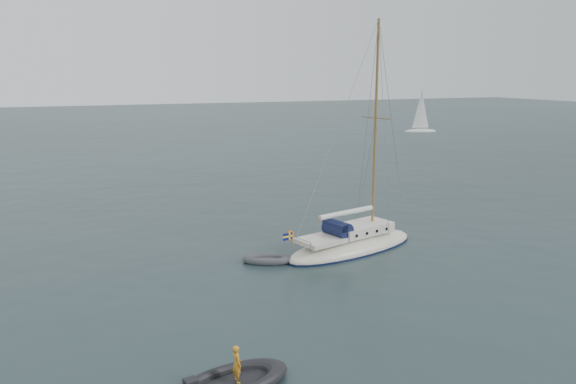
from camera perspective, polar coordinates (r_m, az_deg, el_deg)
name	(u,v)px	position (r m, az deg, el deg)	size (l,w,h in m)	color
ground	(297,258)	(29.29, 0.96, -6.73)	(300.00, 300.00, 0.00)	black
sailboat	(352,233)	(30.49, 6.56, -4.15)	(8.93, 2.68, 12.71)	white
dinghy	(268,259)	(28.60, -2.06, -6.86)	(2.60, 1.17, 0.37)	#47484C
rib	(231,383)	(18.01, -5.84, -18.71)	(3.91, 1.78, 1.40)	black
distant_yacht_b	(421,113)	(94.09, 13.35, 7.82)	(5.38, 2.87, 7.13)	silver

